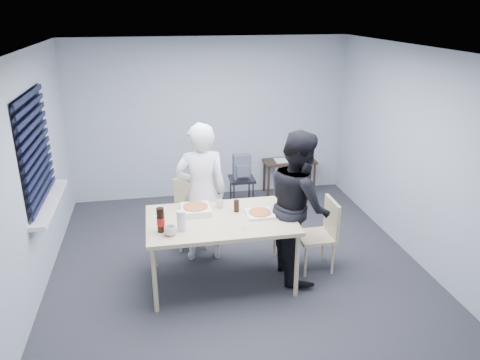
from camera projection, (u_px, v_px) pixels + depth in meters
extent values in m
plane|color=#2A2B2E|center=(238.00, 268.00, 5.76)|extent=(5.00, 5.00, 0.00)
plane|color=white|center=(238.00, 51.00, 4.85)|extent=(5.00, 5.00, 0.00)
plane|color=#A6AEB7|center=(210.00, 119.00, 7.61)|extent=(4.50, 0.00, 4.50)
plane|color=#A6AEB7|center=(309.00, 294.00, 3.01)|extent=(4.50, 0.00, 4.50)
plane|color=#A6AEB7|center=(28.00, 182.00, 4.91)|extent=(0.00, 5.00, 5.00)
plane|color=#A6AEB7|center=(419.00, 157.00, 5.70)|extent=(0.00, 5.00, 5.00)
plane|color=black|center=(34.00, 148.00, 5.20)|extent=(0.00, 1.30, 1.30)
cube|color=black|center=(37.00, 148.00, 5.20)|extent=(0.04, 1.30, 1.25)
cube|color=silver|center=(50.00, 203.00, 5.44)|extent=(0.18, 1.42, 0.05)
cube|color=beige|center=(221.00, 220.00, 5.24)|extent=(1.65, 1.04, 0.04)
cylinder|color=beige|center=(155.00, 280.00, 4.83)|extent=(0.05, 0.05, 0.76)
cylinder|color=beige|center=(153.00, 239.00, 5.68)|extent=(0.05, 0.05, 0.76)
cylinder|color=beige|center=(297.00, 266.00, 5.09)|extent=(0.05, 0.05, 0.76)
cylinder|color=beige|center=(275.00, 228.00, 5.94)|extent=(0.05, 0.05, 0.76)
cube|color=beige|center=(192.00, 215.00, 6.19)|extent=(0.42, 0.42, 0.04)
cube|color=beige|center=(190.00, 193.00, 6.28)|extent=(0.42, 0.04, 0.44)
cylinder|color=beige|center=(180.00, 238.00, 6.08)|extent=(0.03, 0.03, 0.41)
cylinder|color=beige|center=(179.00, 226.00, 6.40)|extent=(0.03, 0.03, 0.41)
cylinder|color=beige|center=(206.00, 235.00, 6.14)|extent=(0.03, 0.03, 0.41)
cylinder|color=beige|center=(203.00, 224.00, 6.46)|extent=(0.03, 0.03, 0.41)
cube|color=beige|center=(315.00, 237.00, 5.62)|extent=(0.42, 0.42, 0.04)
cube|color=beige|center=(332.00, 217.00, 5.57)|extent=(0.04, 0.42, 0.44)
cylinder|color=beige|center=(305.00, 261.00, 5.52)|extent=(0.03, 0.03, 0.41)
cylinder|color=beige|center=(297.00, 248.00, 5.83)|extent=(0.03, 0.03, 0.41)
cylinder|color=beige|center=(333.00, 259.00, 5.58)|extent=(0.03, 0.03, 0.41)
cylinder|color=beige|center=(323.00, 245.00, 5.89)|extent=(0.03, 0.03, 0.41)
imported|color=silver|center=(201.00, 193.00, 5.72)|extent=(0.65, 0.42, 1.77)
imported|color=black|center=(299.00, 205.00, 5.37)|extent=(0.47, 0.86, 1.77)
cube|color=#38291C|center=(290.00, 161.00, 7.89)|extent=(0.88, 0.39, 0.04)
cylinder|color=#38291C|center=(269.00, 182.00, 7.78)|extent=(0.04, 0.04, 0.55)
cylinder|color=#38291C|center=(264.00, 176.00, 8.07)|extent=(0.04, 0.04, 0.55)
cylinder|color=#38291C|center=(314.00, 179.00, 7.92)|extent=(0.04, 0.04, 0.55)
cylinder|color=#38291C|center=(308.00, 173.00, 8.21)|extent=(0.04, 0.04, 0.55)
cube|color=black|center=(242.00, 179.00, 7.26)|extent=(0.38, 0.38, 0.04)
cylinder|color=black|center=(234.00, 199.00, 7.19)|extent=(0.04, 0.04, 0.49)
cylinder|color=black|center=(231.00, 192.00, 7.47)|extent=(0.04, 0.04, 0.49)
cylinder|color=black|center=(253.00, 198.00, 7.24)|extent=(0.04, 0.04, 0.49)
cylinder|color=black|center=(249.00, 191.00, 7.52)|extent=(0.04, 0.04, 0.49)
cube|color=slate|center=(242.00, 166.00, 7.19)|extent=(0.27, 0.14, 0.38)
cube|color=slate|center=(243.00, 171.00, 7.11)|extent=(0.20, 0.05, 0.18)
cube|color=white|center=(196.00, 211.00, 5.38)|extent=(0.33, 0.33, 0.04)
cube|color=white|center=(196.00, 208.00, 5.36)|extent=(0.33, 0.33, 0.04)
cylinder|color=#CC7F38|center=(195.00, 206.00, 5.36)|extent=(0.28, 0.28, 0.01)
cube|color=white|center=(260.00, 214.00, 5.31)|extent=(0.30, 0.30, 0.03)
cylinder|color=#CC7F38|center=(260.00, 212.00, 5.30)|extent=(0.26, 0.26, 0.01)
imported|color=silver|center=(170.00, 231.00, 4.84)|extent=(0.17, 0.17, 0.10)
imported|color=silver|center=(219.00, 204.00, 5.50)|extent=(0.10, 0.10, 0.09)
cylinder|color=black|center=(236.00, 206.00, 5.38)|extent=(0.07, 0.07, 0.14)
cylinder|color=black|center=(161.00, 220.00, 4.89)|extent=(0.08, 0.08, 0.27)
cylinder|color=red|center=(161.00, 222.00, 4.89)|extent=(0.08, 0.08, 0.09)
cylinder|color=silver|center=(181.00, 221.00, 4.92)|extent=(0.12, 0.12, 0.22)
torus|color=red|center=(243.00, 228.00, 5.00)|extent=(0.06, 0.06, 0.00)
cube|color=white|center=(281.00, 160.00, 7.87)|extent=(0.25, 0.31, 0.00)
cube|color=black|center=(302.00, 157.00, 7.94)|extent=(0.17, 0.15, 0.06)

